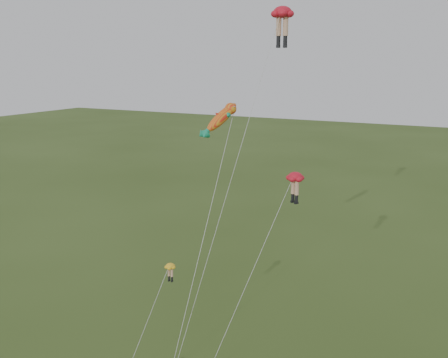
% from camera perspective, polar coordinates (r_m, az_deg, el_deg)
% --- Properties ---
extents(legs_kite_red_high, '(4.78, 10.19, 24.71)m').
position_cam_1_polar(legs_kite_red_high, '(38.02, 6.57, 17.73)').
color(legs_kite_red_high, red).
rests_on(legs_kite_red_high, ground).
extents(legs_kite_red_mid, '(4.76, 6.86, 13.51)m').
position_cam_1_polar(legs_kite_red_mid, '(34.20, 7.93, -0.46)').
color(legs_kite_red_mid, red).
rests_on(legs_kite_red_mid, ground).
extents(legs_kite_yellow, '(2.21, 3.64, 7.42)m').
position_cam_1_polar(legs_kite_yellow, '(34.82, -6.55, -10.91)').
color(legs_kite_yellow, yellow).
rests_on(legs_kite_yellow, ground).
extents(fish_kite, '(2.26, 8.03, 18.19)m').
position_cam_1_polar(fish_kite, '(35.76, -0.31, 6.89)').
color(fish_kite, orange).
rests_on(fish_kite, ground).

